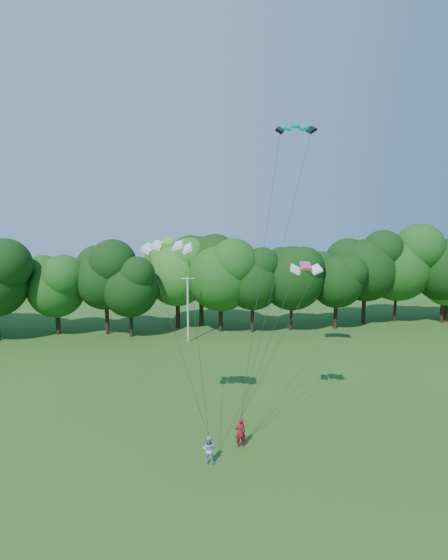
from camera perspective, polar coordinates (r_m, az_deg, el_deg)
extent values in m
plane|color=#274B14|center=(21.46, 4.46, -30.62)|extent=(160.00, 160.00, 0.00)
cylinder|color=silver|center=(48.21, -4.75, -3.86)|extent=(0.18, 0.18, 7.25)
cube|color=silver|center=(47.64, -4.80, 0.20)|extent=(1.45, 0.14, 0.08)
imported|color=maroon|center=(27.34, 2.14, -19.26)|extent=(0.71, 0.51, 1.80)
imported|color=#99BBD5|center=(25.88, -1.98, -21.23)|extent=(0.93, 0.84, 1.55)
cube|color=#04838C|center=(35.22, 9.33, 19.31)|extent=(3.08, 1.81, 0.66)
cube|color=#45C11D|center=(26.39, -7.37, 4.91)|extent=(3.17, 1.83, 0.48)
cube|color=#D13A6A|center=(28.71, 10.61, 1.84)|extent=(2.10, 1.19, 0.47)
cylinder|color=black|center=(55.32, -2.97, -3.83)|extent=(0.39, 0.39, 4.42)
ellipsoid|color=black|center=(54.45, -3.01, 2.18)|extent=(8.83, 8.83, 9.63)
cylinder|color=#382016|center=(64.84, 27.03, -3.32)|extent=(0.46, 0.46, 3.61)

